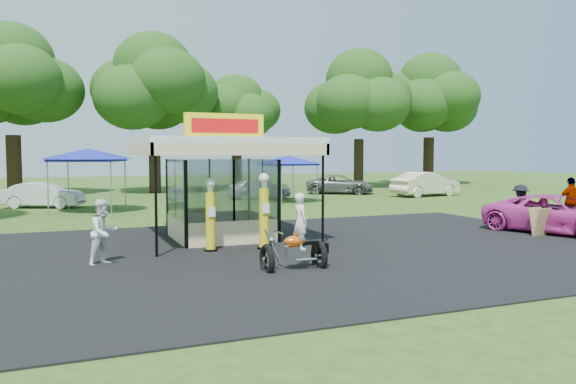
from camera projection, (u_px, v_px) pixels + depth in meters
name	position (u px, v px, depth m)	size (l,w,h in m)	color
ground	(344.00, 262.00, 14.99)	(120.00, 120.00, 0.00)	#284917
asphalt_apron	(313.00, 249.00, 16.84)	(20.00, 14.00, 0.04)	black
gas_station_kiosk	(221.00, 187.00, 18.72)	(5.40, 5.40, 4.18)	white
gas_pump_left	(210.00, 217.00, 16.40)	(0.41, 0.41, 2.18)	black
gas_pump_right	(264.00, 213.00, 16.75)	(0.43, 0.43, 2.31)	black
motorcycle	(298.00, 239.00, 13.89)	(1.68, 0.81, 2.00)	black
spare_tires	(203.00, 233.00, 17.67)	(0.90, 0.54, 0.77)	black
a_frame_sign	(540.00, 222.00, 19.47)	(0.56, 0.50, 1.01)	#593819
kiosk_car	(205.00, 218.00, 20.84)	(1.13, 2.82, 0.96)	yellow
pink_sedan	(557.00, 215.00, 20.16)	(2.31, 5.01, 1.39)	#E03CAD
spectator_west	(103.00, 232.00, 14.53)	(0.84, 0.65, 1.72)	white
spectator_east_a	(520.00, 207.00, 21.22)	(1.12, 0.64, 1.73)	black
spectator_east_b	(571.00, 201.00, 22.74)	(1.13, 0.47, 1.92)	gray
bg_car_a	(43.00, 195.00, 29.72)	(1.43, 4.11, 1.35)	white
bg_car_c	(259.00, 188.00, 35.57)	(1.63, 4.04, 1.38)	silver
bg_car_d	(340.00, 184.00, 39.95)	(2.21, 4.79, 1.33)	#5B5B5D
bg_car_e	(425.00, 184.00, 37.70)	(1.74, 4.98, 1.64)	beige
tent_west	(88.00, 154.00, 27.60)	(4.47, 4.47, 3.13)	gray
tent_east	(288.00, 160.00, 33.15)	(3.92, 3.92, 2.74)	gray
oak_far_b	(11.00, 88.00, 37.74)	(9.56, 9.56, 11.40)	black
oak_far_c	(154.00, 94.00, 40.44)	(9.59, 9.59, 11.31)	black
oak_far_d	(236.00, 118.00, 45.77)	(7.63, 7.63, 9.08)	black
oak_far_e	(359.00, 101.00, 46.84)	(9.50, 9.50, 11.30)	black
oak_far_f	(429.00, 102.00, 51.51)	(9.78, 9.78, 11.79)	black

